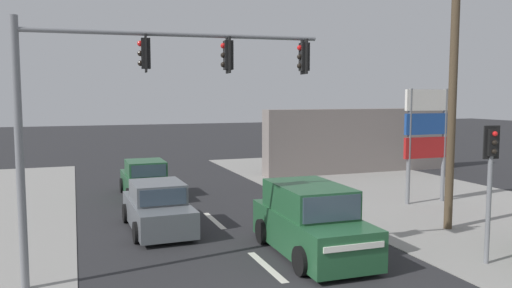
% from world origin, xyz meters
% --- Properties ---
extents(lane_dash_mid, '(0.20, 2.40, 0.01)m').
position_xyz_m(lane_dash_mid, '(0.00, 3.00, 0.00)').
color(lane_dash_mid, silver).
rests_on(lane_dash_mid, ground).
extents(lane_dash_far, '(0.20, 2.40, 0.01)m').
position_xyz_m(lane_dash_far, '(0.00, 8.00, 0.00)').
color(lane_dash_far, silver).
rests_on(lane_dash_far, ground).
extents(utility_pole_midground_right, '(3.78, 0.54, 10.66)m').
position_xyz_m(utility_pole_midground_right, '(6.71, 4.35, 5.70)').
color(utility_pole_midground_right, '#4C3D2B').
rests_on(utility_pole_midground_right, ground).
extents(traffic_signal_mast, '(6.87, 0.92, 6.00)m').
position_xyz_m(traffic_signal_mast, '(-3.22, 3.20, 4.35)').
color(traffic_signal_mast, slate).
rests_on(traffic_signal_mast, ground).
extents(pedestal_signal_right_kerb, '(0.44, 0.30, 3.56)m').
position_xyz_m(pedestal_signal_right_kerb, '(5.35, 1.23, 2.42)').
color(pedestal_signal_right_kerb, slate).
rests_on(pedestal_signal_right_kerb, ground).
extents(shopping_plaza_sign, '(2.10, 0.16, 4.60)m').
position_xyz_m(shopping_plaza_sign, '(8.78, 7.88, 2.98)').
color(shopping_plaza_sign, slate).
rests_on(shopping_plaza_sign, ground).
extents(shopfront_wall_far, '(12.00, 1.00, 3.60)m').
position_xyz_m(shopfront_wall_far, '(11.00, 16.00, 1.80)').
color(shopfront_wall_far, gray).
rests_on(shopfront_wall_far, ground).
extents(suv_oncoming_near, '(2.13, 4.57, 1.90)m').
position_xyz_m(suv_oncoming_near, '(1.50, 3.56, 0.88)').
color(suv_oncoming_near, '#235633').
rests_on(suv_oncoming_near, ground).
extents(sedan_oncoming_mid, '(1.92, 4.25, 1.56)m').
position_xyz_m(sedan_oncoming_mid, '(-1.65, 13.10, 0.70)').
color(sedan_oncoming_mid, '#235633').
rests_on(sedan_oncoming_mid, ground).
extents(sedan_crossing_left, '(1.96, 4.27, 1.56)m').
position_xyz_m(sedan_crossing_left, '(-2.02, 7.50, 0.70)').
color(sedan_crossing_left, slate).
rests_on(sedan_crossing_left, ground).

